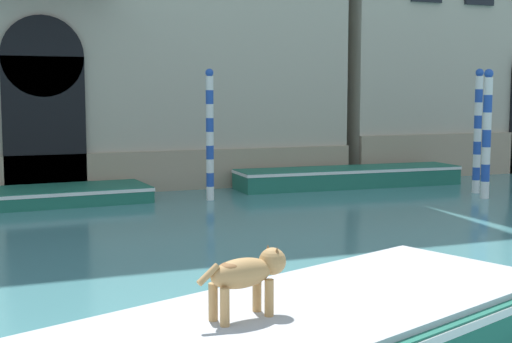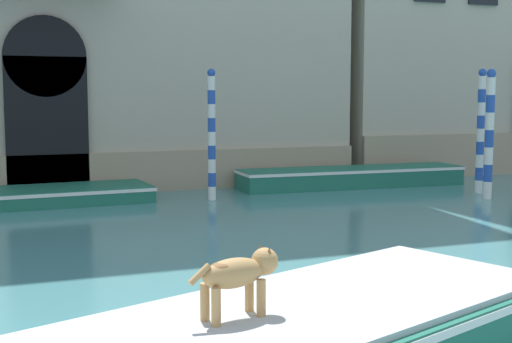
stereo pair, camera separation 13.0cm
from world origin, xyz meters
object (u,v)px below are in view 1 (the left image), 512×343
Objects in this scene: dog_on_deck at (247,273)px; boat_moored_near_palazzo at (17,197)px; boat_moored_far at (349,176)px; mooring_pole_3 at (487,134)px; mooring_pole_1 at (478,131)px; mooring_pole_0 at (210,134)px.

dog_on_deck is 11.88m from boat_moored_near_palazzo.
boat_moored_near_palazzo is 8.94m from boat_moored_far.
mooring_pole_3 reaches higher than boat_moored_near_palazzo.
dog_on_deck is at bearing -136.42° from mooring_pole_1.
boat_moored_near_palazzo is at bearing 169.48° from mooring_pole_1.
mooring_pole_1 is 1.01× the size of mooring_pole_3.
boat_moored_near_palazzo is (-1.31, 11.77, -0.88)m from dog_on_deck.
mooring_pole_0 is (-4.43, -1.00, 1.34)m from boat_moored_far.
dog_on_deck is 0.14× the size of boat_moored_near_palazzo.
boat_moored_far is at bearing -1.66° from boat_moored_near_palazzo.
boat_moored_far is 3.70m from mooring_pole_1.
mooring_pole_0 is at bearing -12.79° from boat_moored_near_palazzo.
mooring_pole_3 is at bearing -19.24° from mooring_pole_0.
dog_on_deck reaches higher than boat_moored_near_palazzo.
dog_on_deck is 0.27× the size of mooring_pole_1.
dog_on_deck is 0.27× the size of mooring_pole_0.
mooring_pole_1 reaches higher than mooring_pole_0.
mooring_pole_1 is at bearing -11.11° from mooring_pole_0.
mooring_pole_0 is at bearing 160.76° from mooring_pole_3.
boat_moored_near_palazzo is 1.94× the size of mooring_pole_0.
mooring_pole_1 reaches higher than dog_on_deck.
mooring_pole_3 reaches higher than dog_on_deck.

